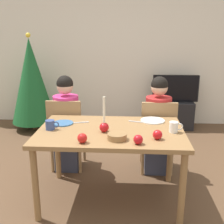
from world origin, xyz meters
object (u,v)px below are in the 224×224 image
object	(u,v)px
mug_left	(50,125)
tv_stand	(174,114)
chair_left	(66,130)
tv	(176,88)
bowl_walnuts	(117,136)
apple_by_right_mug	(158,135)
plate_right	(153,121)
person_left_child	(67,125)
christmas_tree	(32,81)
apple_by_left_plate	(138,140)
person_right_child	(158,127)
apple_near_candle	(82,138)
dining_table	(111,138)
chair_right	(158,132)
mug_right	(174,127)
plate_left	(63,123)
candle_centerpiece	(104,125)

from	to	relation	value
mug_left	tv_stand	bearing A→B (deg)	56.38
chair_left	tv	distance (m)	2.30
chair_left	bowl_walnuts	distance (m)	1.11
chair_left	apple_by_right_mug	xyz separation A→B (m)	(1.00, -0.83, 0.28)
plate_right	mug_left	distance (m)	1.06
chair_left	person_left_child	bearing A→B (deg)	90.00
christmas_tree	apple_by_left_plate	distance (m)	2.98
tv_stand	person_right_child	bearing A→B (deg)	-105.35
chair_left	apple_near_candle	bearing A→B (deg)	-69.24
dining_table	tv_stand	world-z (taller)	dining_table
person_right_child	plate_right	world-z (taller)	person_right_child
christmas_tree	bowl_walnuts	xyz separation A→B (m)	(1.56, -2.32, -0.07)
chair_right	plate_right	bearing A→B (deg)	-106.42
dining_table	apple_by_left_plate	bearing A→B (deg)	-53.31
person_right_child	dining_table	bearing A→B (deg)	-128.80
tv_stand	tv	xyz separation A→B (m)	(0.00, 0.00, 0.47)
apple_near_candle	mug_right	bearing A→B (deg)	20.98
tv	plate_right	bearing A→B (deg)	-105.28
plate_right	chair_right	bearing A→B (deg)	73.58
chair_right	person_right_child	world-z (taller)	person_right_child
plate_right	apple_by_left_plate	world-z (taller)	apple_by_left_plate
apple_near_candle	plate_left	bearing A→B (deg)	119.86
dining_table	chair_left	bearing A→B (deg)	133.56
candle_centerpiece	dining_table	bearing A→B (deg)	47.95
tv_stand	chair_right	bearing A→B (deg)	-105.07
person_left_child	tv_stand	distance (m)	2.29
candle_centerpiece	plate_right	xyz separation A→B (m)	(0.48, 0.36, -0.06)
christmas_tree	dining_table	bearing A→B (deg)	-54.41
chair_right	tv_stand	size ratio (longest dim) A/B	1.41
dining_table	apple_near_candle	distance (m)	0.43
person_right_child	mug_right	size ratio (longest dim) A/B	9.17
tv_stand	candle_centerpiece	size ratio (longest dim) A/B	1.89
christmas_tree	apple_by_left_plate	xyz separation A→B (m)	(1.74, -2.42, -0.06)
person_left_child	apple_near_candle	world-z (taller)	person_left_child
tv	plate_right	world-z (taller)	tv
candle_centerpiece	bowl_walnuts	world-z (taller)	candle_centerpiece
candle_centerpiece	apple_near_candle	size ratio (longest dim) A/B	3.98
apple_by_right_mug	plate_right	bearing A→B (deg)	90.23
bowl_walnuts	apple_by_right_mug	xyz separation A→B (m)	(0.35, 0.03, 0.02)
chair_right	dining_table	bearing A→B (deg)	-130.27
plate_left	plate_right	bearing A→B (deg)	9.06
person_left_child	mug_left	distance (m)	0.71
chair_left	bowl_walnuts	bearing A→B (deg)	-52.70
plate_left	apple_by_left_plate	distance (m)	0.90
person_left_child	mug_left	xyz separation A→B (m)	(-0.00, -0.67, 0.23)
tv_stand	christmas_tree	distance (m)	2.54
chair_left	plate_left	xyz separation A→B (m)	(0.08, -0.46, 0.24)
chair_right	christmas_tree	bearing A→B (deg)	143.73
candle_centerpiece	bowl_walnuts	bearing A→B (deg)	-54.74
chair_left	mug_left	xyz separation A→B (m)	(-0.00, -0.64, 0.28)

